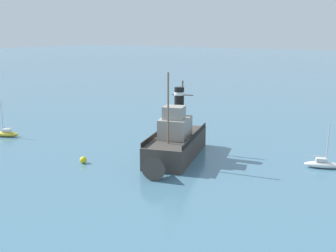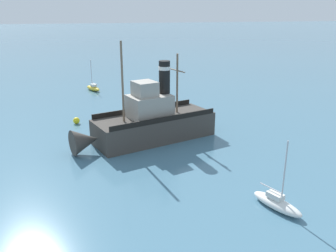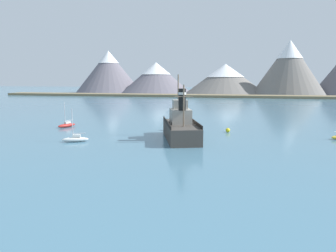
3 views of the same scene
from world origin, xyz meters
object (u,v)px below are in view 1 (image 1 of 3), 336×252
object	(u,v)px
sailboat_yellow	(6,133)
mooring_buoy	(83,160)
old_tugboat	(175,142)
sailboat_white	(323,164)

from	to	relation	value
sailboat_yellow	mooring_buoy	xyz separation A→B (m)	(-17.31, 2.65, -0.05)
old_tugboat	mooring_buoy	size ratio (longest dim) A/B	19.64
old_tugboat	mooring_buoy	bearing A→B (deg)	44.68
sailboat_white	mooring_buoy	xyz separation A→B (m)	(21.93, 12.84, -0.05)
old_tugboat	sailboat_yellow	world-z (taller)	old_tugboat
mooring_buoy	sailboat_white	bearing A→B (deg)	-149.65
sailboat_yellow	mooring_buoy	bearing A→B (deg)	171.29
sailboat_yellow	sailboat_white	distance (m)	40.54
mooring_buoy	old_tugboat	bearing A→B (deg)	-135.32
old_tugboat	sailboat_white	size ratio (longest dim) A/B	3.01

